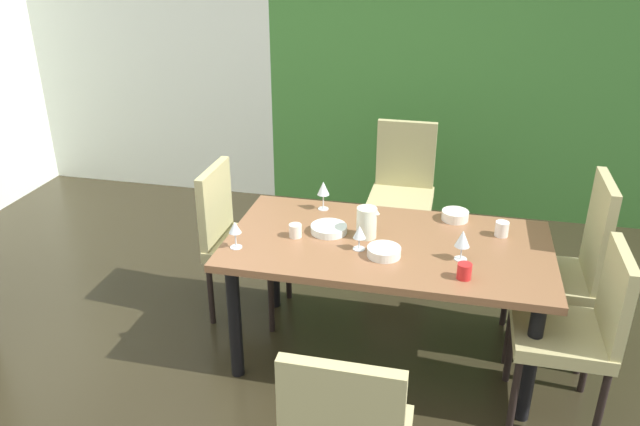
# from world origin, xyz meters

# --- Properties ---
(ground_plane) EXTENTS (5.93, 5.37, 0.02)m
(ground_plane) POSITION_xyz_m (0.00, 0.00, -0.01)
(ground_plane) COLOR black
(back_panel_interior) EXTENTS (2.31, 0.10, 2.66)m
(back_panel_interior) POSITION_xyz_m (-1.81, 2.63, 1.33)
(back_panel_interior) COLOR silver
(back_panel_interior) RESTS_ON ground_plane
(garden_window_panel) EXTENTS (3.62, 0.10, 2.66)m
(garden_window_panel) POSITION_xyz_m (1.15, 2.63, 1.33)
(garden_window_panel) COLOR #3F7B33
(garden_window_panel) RESTS_ON ground_plane
(dining_table) EXTENTS (1.68, 0.89, 0.72)m
(dining_table) POSITION_xyz_m (0.60, 0.51, 0.63)
(dining_table) COLOR brown
(dining_table) RESTS_ON ground_plane
(chair_right_near) EXTENTS (0.44, 0.44, 0.92)m
(chair_right_near) POSITION_xyz_m (1.55, 0.25, 0.52)
(chair_right_near) COLOR tan
(chair_right_near) RESTS_ON ground_plane
(chair_right_far) EXTENTS (0.44, 0.44, 1.05)m
(chair_right_far) POSITION_xyz_m (1.56, 0.78, 0.57)
(chair_right_far) COLOR tan
(chair_right_far) RESTS_ON ground_plane
(chair_left_far) EXTENTS (0.45, 0.44, 0.94)m
(chair_left_far) POSITION_xyz_m (-0.34, 0.78, 0.53)
(chair_left_far) COLOR tan
(chair_left_far) RESTS_ON ground_plane
(chair_head_far) EXTENTS (0.44, 0.45, 0.98)m
(chair_head_far) POSITION_xyz_m (0.56, 1.76, 0.54)
(chair_head_far) COLOR tan
(chair_head_far) RESTS_ON ground_plane
(wine_glass_near_window) EXTENTS (0.06, 0.06, 0.15)m
(wine_glass_near_window) POSITION_xyz_m (-0.15, 0.28, 0.82)
(wine_glass_near_window) COLOR silver
(wine_glass_near_window) RESTS_ON dining_table
(wine_glass_rear) EXTENTS (0.07, 0.07, 0.16)m
(wine_glass_rear) POSITION_xyz_m (0.98, 0.41, 0.83)
(wine_glass_rear) COLOR silver
(wine_glass_rear) RESTS_ON dining_table
(wine_glass_left) EXTENTS (0.07, 0.07, 0.17)m
(wine_glass_left) POSITION_xyz_m (0.18, 0.85, 0.84)
(wine_glass_left) COLOR silver
(wine_glass_left) RESTS_ON dining_table
(wine_glass_north) EXTENTS (0.07, 0.07, 0.13)m
(wine_glass_north) POSITION_xyz_m (0.47, 0.40, 0.81)
(wine_glass_north) COLOR silver
(wine_glass_north) RESTS_ON dining_table
(serving_bowl_front) EXTENTS (0.15, 0.15, 0.05)m
(serving_bowl_front) POSITION_xyz_m (0.94, 0.87, 0.74)
(serving_bowl_front) COLOR white
(serving_bowl_front) RESTS_ON dining_table
(serving_bowl_near_shelf) EXTENTS (0.17, 0.17, 0.05)m
(serving_bowl_near_shelf) POSITION_xyz_m (0.60, 0.36, 0.74)
(serving_bowl_near_shelf) COLOR white
(serving_bowl_near_shelf) RESTS_ON dining_table
(serving_bowl_west) EXTENTS (0.20, 0.20, 0.04)m
(serving_bowl_west) POSITION_xyz_m (0.28, 0.56, 0.74)
(serving_bowl_west) COLOR white
(serving_bowl_west) RESTS_ON dining_table
(cup_center) EXTENTS (0.07, 0.07, 0.08)m
(cup_center) POSITION_xyz_m (1.18, 0.72, 0.76)
(cup_center) COLOR white
(cup_center) RESTS_ON dining_table
(cup_right) EXTENTS (0.07, 0.07, 0.07)m
(cup_right) POSITION_xyz_m (0.12, 0.46, 0.75)
(cup_right) COLOR silver
(cup_right) RESTS_ON dining_table
(cup_south) EXTENTS (0.07, 0.07, 0.08)m
(cup_south) POSITION_xyz_m (1.00, 0.23, 0.75)
(cup_south) COLOR red
(cup_south) RESTS_ON dining_table
(pitcher_east) EXTENTS (0.12, 0.11, 0.17)m
(pitcher_east) POSITION_xyz_m (0.48, 0.55, 0.80)
(pitcher_east) COLOR beige
(pitcher_east) RESTS_ON dining_table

